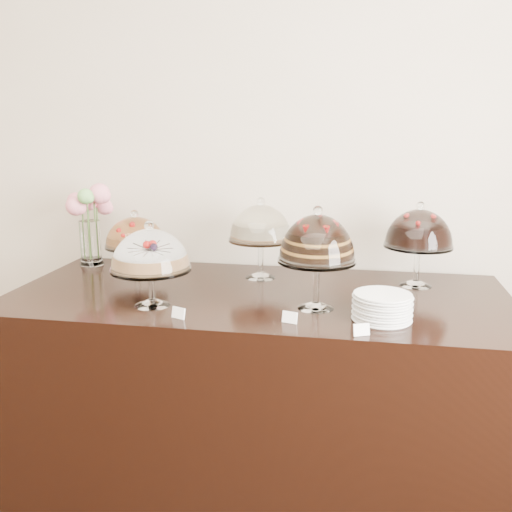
% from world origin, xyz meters
% --- Properties ---
extents(wall_back, '(5.00, 0.04, 3.00)m').
position_xyz_m(wall_back, '(0.00, 3.00, 1.50)').
color(wall_back, beige).
rests_on(wall_back, ground).
extents(display_counter, '(2.20, 1.00, 0.90)m').
position_xyz_m(display_counter, '(0.33, 2.45, 0.45)').
color(display_counter, black).
rests_on(display_counter, ground).
extents(cake_stand_sugar_sponge, '(0.33, 0.33, 0.36)m').
position_xyz_m(cake_stand_sugar_sponge, '(-0.07, 2.20, 1.12)').
color(cake_stand_sugar_sponge, white).
rests_on(cake_stand_sugar_sponge, display_counter).
extents(cake_stand_choco_layer, '(0.31, 0.31, 0.42)m').
position_xyz_m(cake_stand_choco_layer, '(0.60, 2.28, 1.18)').
color(cake_stand_choco_layer, white).
rests_on(cake_stand_choco_layer, display_counter).
extents(cake_stand_cheesecake, '(0.31, 0.31, 0.39)m').
position_xyz_m(cake_stand_cheesecake, '(0.30, 2.71, 1.16)').
color(cake_stand_cheesecake, white).
rests_on(cake_stand_cheesecake, display_counter).
extents(cake_stand_dark_choco, '(0.31, 0.31, 0.39)m').
position_xyz_m(cake_stand_dark_choco, '(1.03, 2.70, 1.16)').
color(cake_stand_dark_choco, white).
rests_on(cake_stand_dark_choco, display_counter).
extents(cake_stand_fruit_tart, '(0.31, 0.31, 0.32)m').
position_xyz_m(cake_stand_fruit_tart, '(-0.33, 2.68, 1.10)').
color(cake_stand_fruit_tart, white).
rests_on(cake_stand_fruit_tart, display_counter).
extents(flower_vase, '(0.25, 0.27, 0.44)m').
position_xyz_m(flower_vase, '(-0.63, 2.80, 1.16)').
color(flower_vase, white).
rests_on(flower_vase, display_counter).
extents(plate_stack, '(0.22, 0.22, 0.10)m').
position_xyz_m(plate_stack, '(0.87, 2.18, 0.95)').
color(plate_stack, white).
rests_on(plate_stack, display_counter).
extents(price_card_left, '(0.06, 0.04, 0.04)m').
position_xyz_m(price_card_left, '(0.09, 2.06, 0.92)').
color(price_card_left, white).
rests_on(price_card_left, display_counter).
extents(price_card_right, '(0.06, 0.04, 0.04)m').
position_xyz_m(price_card_right, '(0.79, 2.00, 0.92)').
color(price_card_right, white).
rests_on(price_card_right, display_counter).
extents(price_card_extra, '(0.06, 0.03, 0.04)m').
position_xyz_m(price_card_extra, '(0.52, 2.09, 0.92)').
color(price_card_extra, white).
rests_on(price_card_extra, display_counter).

